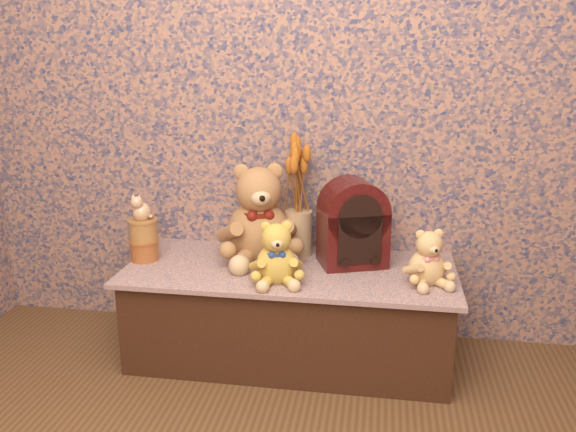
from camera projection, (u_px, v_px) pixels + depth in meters
name	position (u px, v px, depth m)	size (l,w,h in m)	color
display_shelf	(290.00, 312.00, 2.56)	(1.38, 0.61, 0.41)	#384C73
teddy_large	(258.00, 208.00, 2.56)	(0.36, 0.43, 0.45)	brown
teddy_medium	(276.00, 249.00, 2.33)	(0.21, 0.25, 0.27)	#B88B33
teddy_small	(428.00, 254.00, 2.31)	(0.19, 0.22, 0.24)	tan
cathedral_radio	(353.00, 222.00, 2.50)	(0.27, 0.19, 0.37)	#3D0B0C
ceramic_vase	(298.00, 233.00, 2.63)	(0.12, 0.12, 0.20)	tan
dried_stalks	(299.00, 169.00, 2.55)	(0.20, 0.20, 0.37)	#BE651E
biscuit_tin_lower	(145.00, 250.00, 2.58)	(0.12, 0.12, 0.09)	#B68735
biscuit_tin_upper	(143.00, 230.00, 2.56)	(0.12, 0.12, 0.09)	#D6B55D
cat_figurine	(141.00, 206.00, 2.53)	(0.09, 0.10, 0.12)	silver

